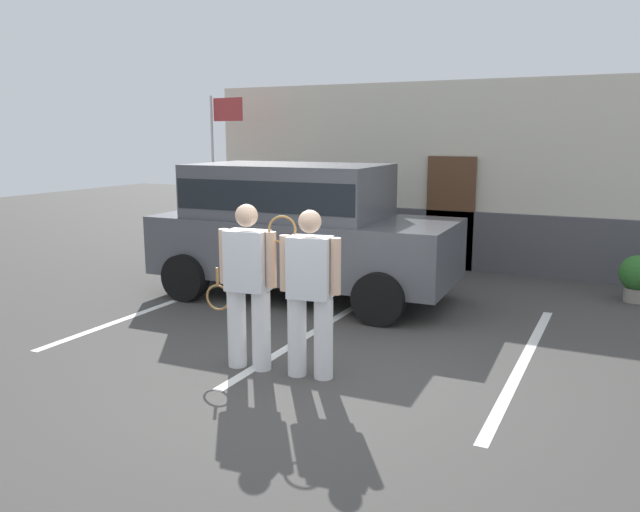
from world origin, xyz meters
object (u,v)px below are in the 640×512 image
at_px(flag_pole, 220,147).
at_px(tennis_player_man, 248,285).
at_px(parked_suv, 298,224).
at_px(potted_plant_by_porch, 638,276).
at_px(tennis_player_woman, 310,291).

bearing_deg(flag_pole, tennis_player_man, -52.66).
bearing_deg(flag_pole, parked_suv, -36.60).
height_order(parked_suv, flag_pole, flag_pole).
bearing_deg(potted_plant_by_porch, flag_pole, 178.17).
bearing_deg(tennis_player_man, parked_suv, -76.80).
xyz_separation_m(tennis_player_man, tennis_player_woman, (0.71, 0.07, -0.01)).
distance_m(tennis_player_woman, potted_plant_by_porch, 5.77).
bearing_deg(tennis_player_woman, potted_plant_by_porch, -130.69).
xyz_separation_m(potted_plant_by_porch, flag_pole, (-7.71, 0.25, 1.84)).
relative_size(parked_suv, tennis_player_man, 2.62).
xyz_separation_m(parked_suv, tennis_player_man, (1.00, -2.98, -0.22)).
relative_size(tennis_player_man, tennis_player_woman, 1.02).
xyz_separation_m(tennis_player_man, potted_plant_by_porch, (3.77, 4.93, -0.53)).
height_order(tennis_player_man, flag_pole, flag_pole).
height_order(tennis_player_man, potted_plant_by_porch, tennis_player_man).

